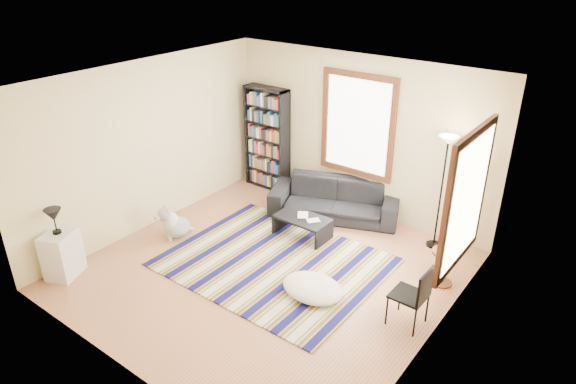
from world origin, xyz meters
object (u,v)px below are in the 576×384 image
Objects in this scene: bookshelf at (267,138)px; side_table at (444,268)px; floor_lamp at (441,193)px; dog at (177,221)px; coffee_table at (302,227)px; floor_cushion at (313,288)px; folding_chair at (409,295)px; white_cabinet at (62,254)px; sofa at (335,199)px.

side_table is (4.07, -1.08, -0.73)m from bookshelf.
floor_lamp reaches higher than dog.
bookshelf is at bearing 177.27° from floor_lamp.
coffee_table is 2.37m from side_table.
coffee_table is 1.58m from floor_cushion.
floor_lamp is at bearing 118.99° from side_table.
folding_chair is 3.97m from dog.
dog is at bearing -88.50° from bookshelf.
folding_chair reaches higher than coffee_table.
bookshelf is 3.57m from floor_lamp.
dog is (-3.50, -2.28, -0.64)m from floor_lamp.
floor_cushion is at bearing -135.17° from side_table.
floor_lamp is (1.85, 1.04, 0.75)m from coffee_table.
bookshelf is at bearing 108.53° from dog.
bookshelf is 2.23× the size of floor_cushion.
floor_cushion is 1.28× the size of white_cabinet.
dog is at bearing 50.09° from white_cabinet.
sofa is at bearing 88.64° from coffee_table.
folding_chair is (4.02, -2.17, -0.57)m from bookshelf.
coffee_table is at bearing -35.28° from bookshelf.
floor_cushion is 2.52m from floor_lamp.
sofa is at bearing -176.88° from floor_lamp.
floor_cushion is at bearing -110.26° from floor_lamp.
white_cabinet reaches higher than floor_cushion.
dog is at bearing -179.08° from floor_cushion.
floor_lamp reaches higher than white_cabinet.
floor_lamp is 4.23m from dog.
sofa is 2.37m from floor_cushion.
dog is (-3.96, -0.28, -0.14)m from folding_chair.
white_cabinet is (-0.43, -4.18, -0.65)m from bookshelf.
side_table is 4.24m from dog.
side_table is at bearing -40.57° from sofa.
coffee_table is 2.06m from dog.
dog is at bearing -143.12° from coffee_table.
floor_lamp is 2.11m from folding_chair.
white_cabinet is (-2.16, -3.91, 0.02)m from sofa.
coffee_table is at bearing 30.12° from white_cabinet.
sofa is 2.60× the size of folding_chair.
white_cabinet is (-4.45, -2.01, -0.08)m from folding_chair.
folding_chair is at bearing -28.36° from bookshelf.
folding_chair reaches higher than dog.
sofa reaches higher than floor_cushion.
floor_cushion is (1.03, -1.19, -0.07)m from coffee_table.
side_table is at bearing -61.01° from floor_lamp.
floor_cushion is at bearing -86.16° from sofa.
bookshelf is 4.28m from side_table.
folding_chair is at bearing -77.17° from floor_lamp.
dog is (-4.01, -1.37, 0.02)m from side_table.
folding_chair reaches higher than white_cabinet.
side_table is at bearing -14.89° from bookshelf.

